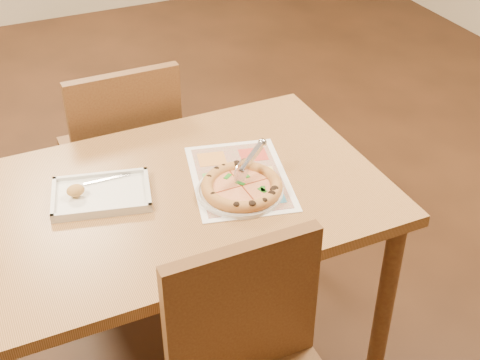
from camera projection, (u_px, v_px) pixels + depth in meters
name	position (u px, v px, depth m)	size (l,w,h in m)	color
dining_table	(175.00, 215.00, 2.11)	(1.30, 0.85, 0.72)	#A16F40
chair_far	(123.00, 142.00, 2.60)	(0.42, 0.42, 0.47)	brown
plate	(240.00, 191.00, 2.06)	(0.27, 0.27, 0.01)	silver
pizza	(242.00, 187.00, 2.04)	(0.25, 0.25, 0.04)	#D08B47
pizza_cutter	(249.00, 161.00, 2.05)	(0.14, 0.09, 0.09)	silver
appetizer_tray	(100.00, 195.00, 2.04)	(0.33, 0.27, 0.06)	silver
menu	(240.00, 177.00, 2.13)	(0.30, 0.42, 0.01)	white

